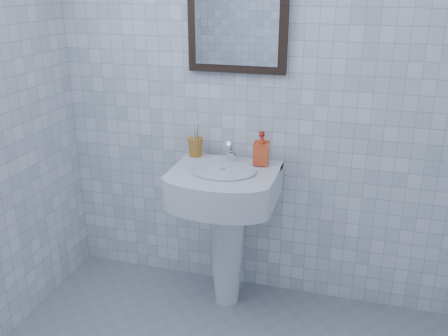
% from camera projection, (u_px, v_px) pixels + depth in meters
% --- Properties ---
extents(wall_back, '(2.20, 0.02, 2.50)m').
position_uv_depth(wall_back, '(261.00, 71.00, 2.50)').
color(wall_back, white).
rests_on(wall_back, ground).
extents(washbasin, '(0.52, 0.38, 0.81)m').
position_uv_depth(washbasin, '(226.00, 214.00, 2.58)').
color(washbasin, white).
rests_on(washbasin, ground).
extents(faucet, '(0.05, 0.11, 0.12)m').
position_uv_depth(faucet, '(231.00, 152.00, 2.56)').
color(faucet, silver).
rests_on(faucet, washbasin).
extents(toothbrush_cup, '(0.10, 0.10, 0.10)m').
position_uv_depth(toothbrush_cup, '(195.00, 147.00, 2.63)').
color(toothbrush_cup, '#B67226').
rests_on(toothbrush_cup, washbasin).
extents(soap_dispenser, '(0.08, 0.08, 0.17)m').
position_uv_depth(soap_dispenser, '(262.00, 148.00, 2.51)').
color(soap_dispenser, red).
rests_on(soap_dispenser, washbasin).
extents(wall_mirror, '(0.50, 0.04, 0.62)m').
position_uv_depth(wall_mirror, '(237.00, 8.00, 2.40)').
color(wall_mirror, black).
rests_on(wall_mirror, wall_back).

